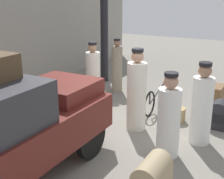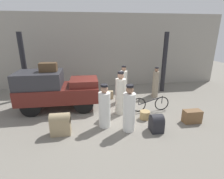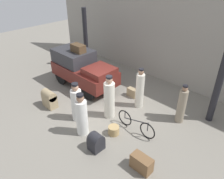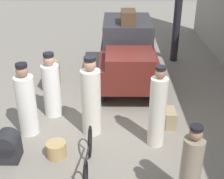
{
  "view_description": "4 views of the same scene",
  "coord_description": "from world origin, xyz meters",
  "views": [
    {
      "loc": [
        -5.48,
        -2.98,
        3.03
      ],
      "look_at": [
        0.2,
        0.2,
        0.95
      ],
      "focal_mm": 50.0,
      "sensor_mm": 36.0,
      "label": 1
    },
    {
      "loc": [
        -0.89,
        -7.11,
        3.36
      ],
      "look_at": [
        0.2,
        0.2,
        0.95
      ],
      "focal_mm": 28.0,
      "sensor_mm": 36.0,
      "label": 2
    },
    {
      "loc": [
        5.66,
        -5.4,
        5.58
      ],
      "look_at": [
        0.2,
        0.2,
        0.95
      ],
      "focal_mm": 35.0,
      "sensor_mm": 36.0,
      "label": 3
    },
    {
      "loc": [
        6.52,
        0.26,
        4.14
      ],
      "look_at": [
        0.2,
        0.2,
        0.95
      ],
      "focal_mm": 50.0,
      "sensor_mm": 36.0,
      "label": 4
    }
  ],
  "objects": [
    {
      "name": "trunk_on_truck_roof",
      "position": [
        -2.51,
        0.65,
        1.95
      ],
      "size": [
        0.72,
        0.42,
        0.38
      ],
      "color": "#4C3823",
      "rests_on": "truck"
    },
    {
      "name": "porter_with_bicycle",
      "position": [
        -0.3,
        -1.29,
        0.74
      ],
      "size": [
        0.43,
        0.43,
        1.64
      ],
      "color": "white",
      "rests_on": "ground"
    },
    {
      "name": "suitcase_small_leather",
      "position": [
        3.11,
        -1.49,
        0.25
      ],
      "size": [
        0.68,
        0.36,
        0.51
      ],
      "color": "brown",
      "rests_on": "ground"
    },
    {
      "name": "bicycle",
      "position": [
        1.86,
        -0.24,
        0.34
      ],
      "size": [
        1.72,
        0.04,
        0.69
      ],
      "color": "black",
      "rests_on": "ground"
    },
    {
      "name": "canopy_pillar_left",
      "position": [
        -4.07,
        2.39,
        1.71
      ],
      "size": [
        0.26,
        0.26,
        3.41
      ],
      "color": "black",
      "rests_on": "ground"
    },
    {
      "name": "wicker_basket",
      "position": [
        1.39,
        -0.93,
        0.17
      ],
      "size": [
        0.41,
        0.41,
        0.33
      ],
      "color": "tan",
      "rests_on": "ground"
    },
    {
      "name": "trunk_large_brown",
      "position": [
        -1.85,
        -1.6,
        0.41
      ],
      "size": [
        0.67,
        0.4,
        0.79
      ],
      "color": "#9E8966",
      "rests_on": "ground"
    },
    {
      "name": "canopy_pillar_right",
      "position": [
        3.58,
        2.39,
        1.71
      ],
      "size": [
        0.26,
        0.26,
        3.41
      ],
      "color": "black",
      "rests_on": "ground"
    },
    {
      "name": "porter_standing_middle",
      "position": [
        0.52,
        -1.69,
        0.77
      ],
      "size": [
        0.43,
        0.43,
        1.71
      ],
      "color": "white",
      "rests_on": "ground"
    },
    {
      "name": "porter_lifting_near_truck",
      "position": [
        0.5,
        -0.26,
        0.84
      ],
      "size": [
        0.43,
        0.43,
        1.85
      ],
      "color": "silver",
      "rests_on": "ground"
    },
    {
      "name": "suitcase_tan_flat",
      "position": [
        1.48,
        -1.89,
        0.31
      ],
      "size": [
        0.43,
        0.47,
        0.64
      ],
      "color": "#232328",
      "rests_on": "ground"
    },
    {
      "name": "ground_plane",
      "position": [
        0.0,
        0.0,
        0.0
      ],
      "size": [
        30.0,
        30.0,
        0.0
      ],
      "primitive_type": "plane",
      "color": "gray"
    },
    {
      "name": "truck",
      "position": [
        -2.32,
        0.65,
        0.98
      ],
      "size": [
        3.5,
        1.59,
        1.76
      ],
      "color": "black",
      "rests_on": "ground"
    },
    {
      "name": "station_building_facade",
      "position": [
        0.0,
        4.08,
        2.25
      ],
      "size": [
        16.0,
        0.15,
        4.5
      ],
      "color": "gray",
      "rests_on": "ground"
    },
    {
      "name": "trunk_wicker_pale",
      "position": [
        0.21,
        1.57,
        0.21
      ],
      "size": [
        0.5,
        0.25,
        0.41
      ],
      "color": "#9E8966",
      "rests_on": "ground"
    },
    {
      "name": "conductor_in_dark_uniform",
      "position": [
        2.75,
        1.45,
        0.76
      ],
      "size": [
        0.33,
        0.33,
        1.65
      ],
      "color": "gray",
      "rests_on": "ground"
    },
    {
      "name": "porter_carrying_trunk",
      "position": [
        0.93,
        1.15,
        0.84
      ],
      "size": [
        0.36,
        0.36,
        1.82
      ],
      "color": "silver",
      "rests_on": "ground"
    }
  ]
}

